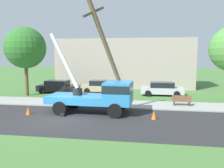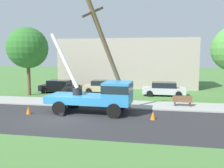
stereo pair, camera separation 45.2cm
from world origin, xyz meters
name	(u,v)px [view 1 (the left image)]	position (x,y,z in m)	size (l,w,h in m)	color
ground_plane	(99,92)	(0.00, 12.00, 0.00)	(120.00, 120.00, 0.00)	#477538
road_asphalt	(61,119)	(0.00, 0.00, 0.00)	(80.00, 7.22, 0.01)	#2B2B2D
sidewalk_strip	(83,103)	(0.00, 5.26, 0.05)	(80.00, 3.30, 0.10)	#9E9E99
utility_truck	(101,94)	(2.30, 2.00, 1.41)	(6.76, 3.21, 5.98)	#2D84C6
leaning_utility_pole	(110,56)	(2.89, 2.38, 4.21)	(3.11, 3.43, 8.27)	brown
traffic_cone_ahead	(154,115)	(6.14, 0.86, 0.28)	(0.36, 0.36, 0.56)	orange
traffic_cone_behind	(28,111)	(-2.78, 0.77, 0.28)	(0.36, 0.36, 0.56)	orange
parked_sedan_black	(57,87)	(-4.55, 10.59, 0.71)	(4.44, 2.08, 1.42)	black
parked_sedan_tan	(101,87)	(0.36, 11.46, 0.71)	(4.45, 2.10, 1.42)	tan
parked_sedan_silver	(162,89)	(7.09, 10.71, 0.71)	(4.40, 2.03, 1.42)	#B7B7BF
park_bench	(182,101)	(8.46, 5.33, 0.46)	(1.60, 0.45, 0.90)	brown
roadside_tree_far	(25,48)	(-7.06, 8.42, 5.01)	(4.29, 4.29, 7.17)	brown
lowrise_building_backdrop	(125,63)	(2.33, 18.08, 3.20)	(18.00, 6.00, 6.40)	#A5998C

